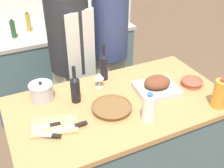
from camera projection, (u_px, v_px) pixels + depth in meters
The scene contains 20 objects.
kitchen_island at pixel (119, 149), 2.28m from camera, with size 1.58×0.87×0.94m.
back_counter at pixel (62, 66), 3.45m from camera, with size 1.72×0.60×0.94m.
roasting_pan at pixel (157, 86), 2.11m from camera, with size 0.34×0.30×0.13m.
wicker_basket at pixel (112, 107), 1.93m from camera, with size 0.28×0.28×0.04m.
cutting_board at pixel (55, 126), 1.79m from camera, with size 0.33×0.25×0.02m.
stock_pot at pixel (42, 92), 2.03m from camera, with size 0.17×0.17×0.15m.
mixing_bowl at pixel (192, 82), 2.20m from camera, with size 0.17×0.17×0.05m.
juice_jug at pixel (220, 94), 1.93m from camera, with size 0.10×0.10×0.22m.
milk_jug at pixel (149, 108), 1.81m from camera, with size 0.09×0.09×0.21m.
wine_bottle_green at pixel (75, 88), 1.98m from camera, with size 0.07×0.07×0.28m.
wine_bottle_dark at pixel (104, 66), 2.23m from camera, with size 0.06×0.06×0.31m.
wine_glass_left at pixel (99, 76), 2.15m from camera, with size 0.07×0.07×0.12m.
knife_chef at pixel (72, 127), 1.77m from camera, with size 0.22×0.03×0.01m.
knife_paring at pixel (47, 126), 1.77m from camera, with size 0.18×0.05×0.01m.
knife_bread at pixel (50, 135), 1.70m from camera, with size 0.14×0.10×0.01m.
stand_mixer at pixel (60, 17), 3.18m from camera, with size 0.18×0.14×0.31m.
condiment_bottle_tall at pixel (28, 22), 3.12m from camera, with size 0.05×0.05×0.21m.
condiment_bottle_short at pixel (13, 29), 2.97m from camera, with size 0.05×0.05×0.20m.
person_cook_aproned at pixel (71, 56), 2.61m from camera, with size 0.39×0.41×1.72m.
person_cook_guest at pixel (110, 42), 2.74m from camera, with size 0.34×0.34×1.81m.
Camera 1 is at (-0.76, -1.45, 2.14)m, focal length 45.00 mm.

